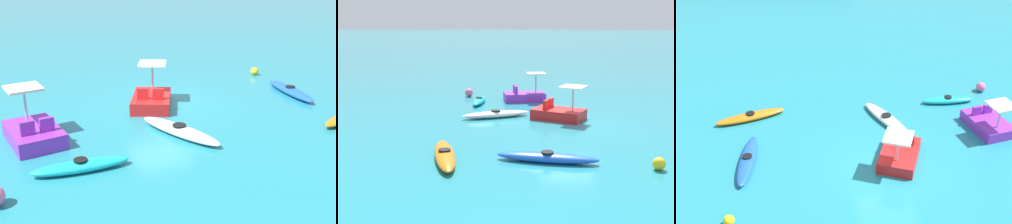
# 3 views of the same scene
# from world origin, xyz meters

# --- Properties ---
(ground_plane) EXTENTS (600.00, 600.00, 0.00)m
(ground_plane) POSITION_xyz_m (0.00, 0.00, 0.00)
(ground_plane) COLOR teal
(kayak_blue) EXTENTS (1.11, 3.51, 0.37)m
(kayak_blue) POSITION_xyz_m (-5.83, 1.19, 0.16)
(kayak_blue) COLOR blue
(kayak_blue) RESTS_ON ground_plane
(kayak_white) EXTENTS (1.97, 3.47, 0.37)m
(kayak_white) POSITION_xyz_m (0.71, 3.51, 0.16)
(kayak_white) COLOR white
(kayak_white) RESTS_ON ground_plane
(kayak_orange) EXTENTS (3.47, 1.57, 0.37)m
(kayak_orange) POSITION_xyz_m (-5.79, 4.70, 0.16)
(kayak_orange) COLOR orange
(kayak_orange) RESTS_ON ground_plane
(kayak_cyan) EXTENTS (2.74, 0.72, 0.37)m
(kayak_cyan) POSITION_xyz_m (4.29, 4.80, 0.16)
(kayak_cyan) COLOR #19B7C6
(kayak_cyan) RESTS_ON ground_plane
(pedal_boat_purple) EXTENTS (1.89, 2.64, 1.68)m
(pedal_boat_purple) POSITION_xyz_m (5.28, 2.16, 0.34)
(pedal_boat_purple) COLOR purple
(pedal_boat_purple) RESTS_ON ground_plane
(pedal_boat_red) EXTENTS (2.37, 2.81, 1.68)m
(pedal_boat_red) POSITION_xyz_m (0.53, 0.39, 0.34)
(pedal_boat_red) COLOR red
(pedal_boat_red) RESTS_ON ground_plane
(buoy_pink) EXTENTS (0.51, 0.51, 0.51)m
(buoy_pink) POSITION_xyz_m (6.51, 5.74, 0.26)
(buoy_pink) COLOR pink
(buoy_pink) RESTS_ON ground_plane
(buoy_yellow) EXTENTS (0.41, 0.41, 0.41)m
(buoy_yellow) POSITION_xyz_m (-6.36, -2.34, 0.21)
(buoy_yellow) COLOR yellow
(buoy_yellow) RESTS_ON ground_plane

